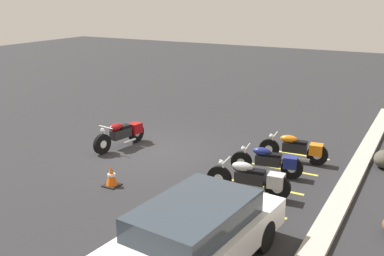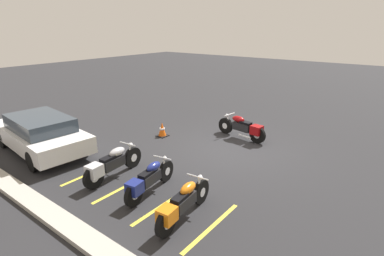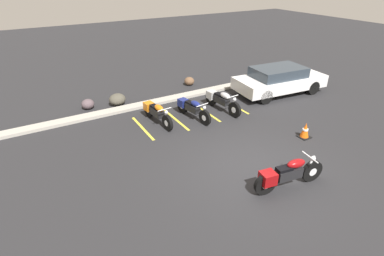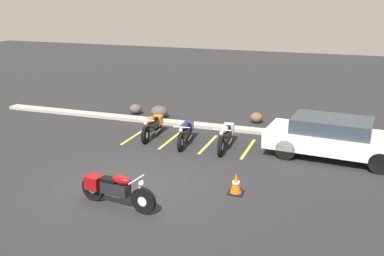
{
  "view_description": "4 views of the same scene",
  "coord_description": "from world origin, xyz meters",
  "px_view_note": "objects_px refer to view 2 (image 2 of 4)",
  "views": [
    {
      "loc": [
        11.3,
        7.57,
        4.83
      ],
      "look_at": [
        0.14,
        1.43,
        1.02
      ],
      "focal_mm": 42.0,
      "sensor_mm": 36.0,
      "label": 1
    },
    {
      "loc": [
        -4.87,
        8.62,
        4.14
      ],
      "look_at": [
        0.69,
        1.33,
        1.0
      ],
      "focal_mm": 28.0,
      "sensor_mm": 36.0,
      "label": 2
    },
    {
      "loc": [
        -5.3,
        -5.49,
        5.3
      ],
      "look_at": [
        -0.84,
        2.17,
        0.57
      ],
      "focal_mm": 28.0,
      "sensor_mm": 36.0,
      "label": 3
    },
    {
      "loc": [
        5.31,
        -10.07,
        5.08
      ],
      "look_at": [
        0.91,
        2.4,
        1.06
      ],
      "focal_mm": 42.0,
      "sensor_mm": 36.0,
      "label": 4
    }
  ],
  "objects_px": {
    "parked_bike_2": "(111,164)",
    "car_white": "(40,133)",
    "parked_bike_1": "(148,179)",
    "motorcycle_maroon_featured": "(243,128)",
    "parked_bike_0": "(182,204)",
    "traffic_cone": "(162,130)"
  },
  "relations": [
    {
      "from": "parked_bike_0",
      "to": "parked_bike_2",
      "type": "height_order",
      "value": "parked_bike_2"
    },
    {
      "from": "car_white",
      "to": "traffic_cone",
      "type": "bearing_deg",
      "value": -116.55
    },
    {
      "from": "parked_bike_1",
      "to": "car_white",
      "type": "height_order",
      "value": "car_white"
    },
    {
      "from": "parked_bike_2",
      "to": "car_white",
      "type": "xyz_separation_m",
      "value": [
        3.5,
        0.21,
        0.23
      ]
    },
    {
      "from": "parked_bike_2",
      "to": "car_white",
      "type": "bearing_deg",
      "value": 88.09
    },
    {
      "from": "parked_bike_2",
      "to": "parked_bike_0",
      "type": "bearing_deg",
      "value": -101.36
    },
    {
      "from": "traffic_cone",
      "to": "car_white",
      "type": "bearing_deg",
      "value": 58.0
    },
    {
      "from": "motorcycle_maroon_featured",
      "to": "parked_bike_0",
      "type": "height_order",
      "value": "motorcycle_maroon_featured"
    },
    {
      "from": "traffic_cone",
      "to": "parked_bike_2",
      "type": "bearing_deg",
      "value": 109.66
    },
    {
      "from": "motorcycle_maroon_featured",
      "to": "parked_bike_2",
      "type": "height_order",
      "value": "motorcycle_maroon_featured"
    },
    {
      "from": "motorcycle_maroon_featured",
      "to": "parked_bike_0",
      "type": "xyz_separation_m",
      "value": [
        -1.37,
        5.4,
        -0.02
      ]
    },
    {
      "from": "motorcycle_maroon_featured",
      "to": "traffic_cone",
      "type": "height_order",
      "value": "motorcycle_maroon_featured"
    },
    {
      "from": "motorcycle_maroon_featured",
      "to": "parked_bike_2",
      "type": "bearing_deg",
      "value": 82.61
    },
    {
      "from": "parked_bike_2",
      "to": "car_white",
      "type": "height_order",
      "value": "car_white"
    },
    {
      "from": "motorcycle_maroon_featured",
      "to": "parked_bike_2",
      "type": "distance_m",
      "value": 5.31
    },
    {
      "from": "parked_bike_0",
      "to": "parked_bike_2",
      "type": "bearing_deg",
      "value": 78.36
    },
    {
      "from": "parked_bike_0",
      "to": "parked_bike_1",
      "type": "bearing_deg",
      "value": 70.71
    },
    {
      "from": "parked_bike_1",
      "to": "parked_bike_2",
      "type": "relative_size",
      "value": 0.93
    },
    {
      "from": "car_white",
      "to": "parked_bike_2",
      "type": "bearing_deg",
      "value": -171.16
    },
    {
      "from": "parked_bike_1",
      "to": "traffic_cone",
      "type": "distance_m",
      "value": 4.31
    },
    {
      "from": "parked_bike_1",
      "to": "parked_bike_0",
      "type": "bearing_deg",
      "value": -112.42
    },
    {
      "from": "parked_bike_1",
      "to": "parked_bike_2",
      "type": "xyz_separation_m",
      "value": [
        1.43,
        0.04,
        0.03
      ]
    }
  ]
}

